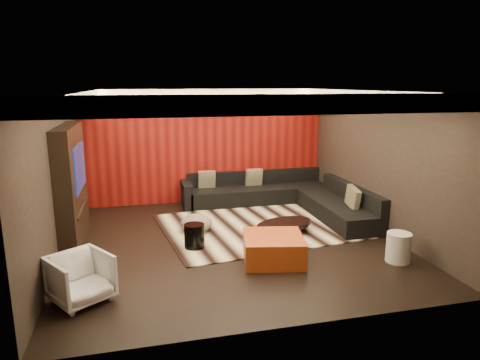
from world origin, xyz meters
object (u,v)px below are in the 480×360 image
object	(u,v)px
drum_stool	(194,236)
coffee_table	(284,228)
white_side_table	(398,247)
armchair	(81,278)
sectional_sofa	(286,198)
orange_ottoman	(273,248)

from	to	relation	value
drum_stool	coffee_table	bearing A→B (deg)	9.73
white_side_table	armchair	size ratio (longest dim) A/B	0.68
armchair	coffee_table	bearing A→B (deg)	-5.82
coffee_table	drum_stool	xyz separation A→B (m)	(-1.82, -0.31, 0.11)
armchair	sectional_sofa	xyz separation A→B (m)	(4.23, 3.58, -0.07)
coffee_table	armchair	size ratio (longest dim) A/B	1.72
sectional_sofa	armchair	bearing A→B (deg)	-139.77
white_side_table	drum_stool	bearing A→B (deg)	156.53
coffee_table	sectional_sofa	size ratio (longest dim) A/B	0.35
drum_stool	armchair	size ratio (longest dim) A/B	0.59
armchair	white_side_table	bearing A→B (deg)	-31.59
drum_stool	armchair	world-z (taller)	armchair
drum_stool	armchair	bearing A→B (deg)	-138.50
white_side_table	armchair	world-z (taller)	armchair
sectional_sofa	orange_ottoman	bearing A→B (deg)	-113.48
orange_ottoman	white_side_table	bearing A→B (deg)	-15.00
orange_ottoman	drum_stool	bearing A→B (deg)	144.63
coffee_table	sectional_sofa	bearing A→B (deg)	69.25
coffee_table	white_side_table	bearing A→B (deg)	-50.54
coffee_table	sectional_sofa	xyz separation A→B (m)	(0.65, 1.71, 0.14)
drum_stool	orange_ottoman	xyz separation A→B (m)	(1.22, -0.86, -0.02)
coffee_table	white_side_table	size ratio (longest dim) A/B	2.54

